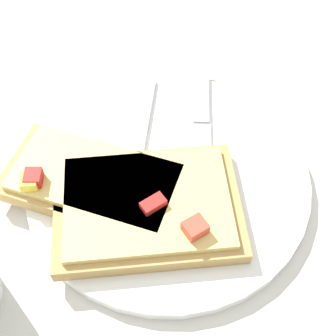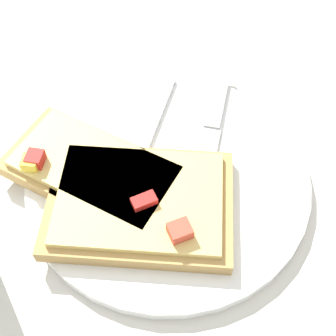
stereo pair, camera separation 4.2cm
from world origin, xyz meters
TOP-DOWN VIEW (x-y plane):
  - ground_plane at (0.00, 0.00)m, footprint 4.00×4.00m
  - plate at (0.00, 0.00)m, footprint 0.26×0.26m
  - fork at (-0.03, 0.01)m, footprint 0.06×0.20m
  - knife at (0.04, 0.05)m, footprint 0.05×0.23m
  - pizza_slice_main at (-0.02, -0.04)m, footprint 0.16×0.12m
  - pizza_slice_corner at (-0.07, -0.01)m, footprint 0.18×0.14m
  - crumb_scatter at (0.02, -0.02)m, footprint 0.12×0.07m

SIDE VIEW (x-z plane):
  - ground_plane at x=0.00m, z-range 0.00..0.00m
  - plate at x=0.00m, z-range 0.00..0.01m
  - fork at x=-0.03m, z-range 0.01..0.02m
  - knife at x=0.04m, z-range 0.01..0.02m
  - crumb_scatter at x=0.02m, z-range 0.01..0.02m
  - pizza_slice_main at x=-0.02m, z-range 0.01..0.04m
  - pizza_slice_corner at x=-0.07m, z-range 0.01..0.04m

